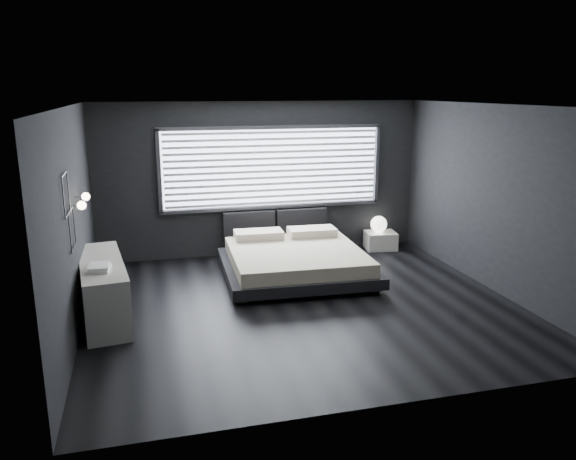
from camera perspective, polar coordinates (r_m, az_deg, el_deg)
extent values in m
plane|color=black|center=(8.14, 1.53, -7.59)|extent=(6.00, 6.00, 0.00)
plane|color=silver|center=(7.56, 1.67, 12.53)|extent=(6.00, 6.00, 0.00)
cube|color=black|center=(10.35, -2.67, 5.19)|extent=(6.00, 0.04, 2.80)
cube|color=black|center=(5.23, 10.04, -4.06)|extent=(6.00, 0.04, 2.80)
cube|color=black|center=(7.48, -21.05, 0.74)|extent=(0.04, 5.50, 2.80)
cube|color=black|center=(9.02, 20.24, 2.98)|extent=(0.04, 5.50, 2.80)
cube|color=white|center=(10.35, -1.57, 6.37)|extent=(4.00, 0.02, 1.38)
cube|color=#47474C|center=(10.06, -12.98, 5.78)|extent=(0.06, 0.08, 1.48)
cube|color=#47474C|center=(10.96, 8.98, 6.64)|extent=(0.06, 0.08, 1.48)
cube|color=#47474C|center=(10.24, -1.56, 10.39)|extent=(4.14, 0.08, 0.06)
cube|color=#47474C|center=(10.44, -1.51, 2.37)|extent=(4.14, 0.08, 0.06)
cube|color=silver|center=(10.29, -1.50, 6.32)|extent=(3.94, 0.03, 1.32)
cube|color=black|center=(10.36, -3.98, 0.49)|extent=(0.96, 0.16, 0.52)
cube|color=black|center=(10.58, 1.35, 0.81)|extent=(0.96, 0.16, 0.52)
cylinder|color=silver|center=(7.49, -20.76, 2.34)|extent=(0.10, 0.02, 0.02)
sphere|color=#FFE5B7|center=(7.48, -20.23, 2.37)|extent=(0.11, 0.11, 0.11)
cylinder|color=silver|center=(8.07, -20.35, 3.18)|extent=(0.10, 0.02, 0.02)
sphere|color=#FFE5B7|center=(8.07, -19.86, 3.21)|extent=(0.11, 0.11, 0.11)
cube|color=#47474C|center=(6.82, -21.81, 5.27)|extent=(0.01, 0.46, 0.02)
cube|color=#47474C|center=(6.90, -21.46, 1.50)|extent=(0.01, 0.46, 0.02)
cube|color=#47474C|center=(7.08, -21.43, 3.71)|extent=(0.01, 0.02, 0.46)
cube|color=#47474C|center=(6.63, -21.85, 3.01)|extent=(0.01, 0.02, 0.46)
cube|color=#47474C|center=(7.15, -21.24, 1.85)|extent=(0.01, 0.46, 0.02)
cube|color=#47474C|center=(7.25, -20.91, -1.70)|extent=(0.01, 0.46, 0.02)
cube|color=#47474C|center=(7.42, -20.89, 0.48)|extent=(0.01, 0.02, 0.46)
cube|color=#47474C|center=(6.97, -21.27, -0.39)|extent=(0.01, 0.02, 0.46)
cube|color=black|center=(8.24, -4.67, -7.02)|extent=(0.13, 0.13, 0.09)
cube|color=black|center=(8.72, 8.74, -5.94)|extent=(0.13, 0.13, 0.09)
cube|color=black|center=(9.95, -6.08, -3.30)|extent=(0.13, 0.13, 0.09)
cube|color=black|center=(10.34, 5.17, -2.58)|extent=(0.13, 0.13, 0.09)
cube|color=black|center=(9.21, 0.83, -3.81)|extent=(2.44, 2.34, 0.17)
cube|color=#BDB598|center=(9.15, 0.83, -2.67)|extent=(2.18, 2.18, 0.21)
cube|color=beige|center=(9.80, -3.01, -0.47)|extent=(0.85, 0.48, 0.14)
cube|color=beige|center=(10.00, 2.44, -0.17)|extent=(0.85, 0.48, 0.14)
cube|color=silver|center=(10.99, 9.37, -1.04)|extent=(0.62, 0.54, 0.33)
sphere|color=white|center=(10.90, 9.20, 0.59)|extent=(0.31, 0.31, 0.31)
cube|color=silver|center=(8.01, -18.25, -5.69)|extent=(0.77, 2.02, 0.79)
cube|color=#47474C|center=(8.03, -16.27, -5.50)|extent=(0.23, 1.93, 0.77)
cube|color=white|center=(7.50, -18.74, -3.72)|extent=(0.32, 0.40, 0.04)
cube|color=white|center=(7.47, -18.69, -3.49)|extent=(0.24, 0.33, 0.03)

